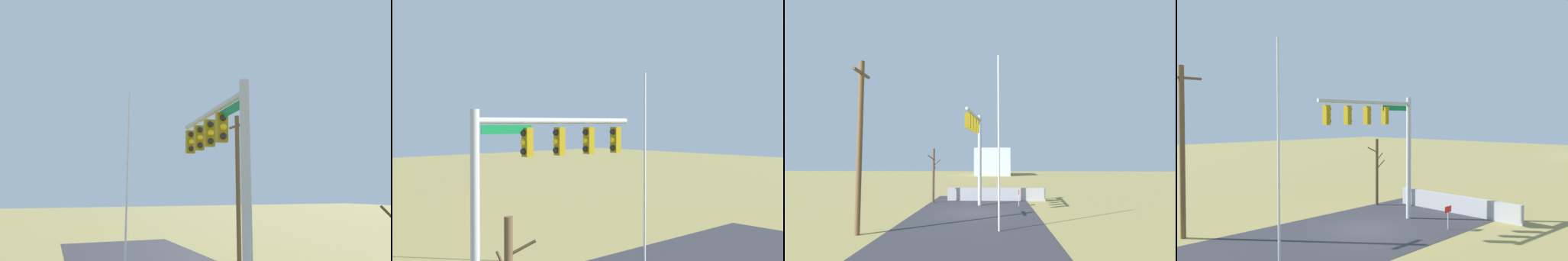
# 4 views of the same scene
# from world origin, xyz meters

# --- Properties ---
(ground_plane) EXTENTS (160.00, 160.00, 0.00)m
(ground_plane) POSITION_xyz_m (0.00, 0.00, 0.00)
(ground_plane) COLOR olive
(road_surface) EXTENTS (28.00, 8.00, 0.01)m
(road_surface) POSITION_xyz_m (-4.00, 0.00, 0.01)
(road_surface) COLOR #2D2D33
(road_surface) RESTS_ON ground_plane
(sidewalk_corner) EXTENTS (6.00, 6.00, 0.01)m
(sidewalk_corner) POSITION_xyz_m (4.36, -0.12, 0.00)
(sidewalk_corner) COLOR #B7B5AD
(sidewalk_corner) RESTS_ON ground_plane
(retaining_fence) EXTENTS (0.20, 8.36, 1.10)m
(retaining_fence) POSITION_xyz_m (6.38, -1.40, 0.55)
(retaining_fence) COLOR #A8A8AD
(retaining_fence) RESTS_ON ground_plane
(signal_mast) EXTENTS (6.29, 0.82, 6.99)m
(signal_mast) POSITION_xyz_m (1.41, 0.05, 5.02)
(signal_mast) COLOR #B2B5BA
(signal_mast) RESTS_ON ground_plane
(flagpole) EXTENTS (0.10, 0.10, 8.85)m
(flagpole) POSITION_xyz_m (-6.16, -1.49, 4.43)
(flagpole) COLOR silver
(flagpole) RESTS_ON ground_plane
(utility_pole) EXTENTS (1.90, 0.26, 8.32)m
(utility_pole) POSITION_xyz_m (-7.26, 5.17, 4.32)
(utility_pole) COLOR brown
(utility_pole) RESTS_ON ground_plane
(bare_tree) EXTENTS (1.27, 1.02, 4.43)m
(bare_tree) POSITION_xyz_m (4.75, 3.74, 2.27)
(bare_tree) COLOR brown
(bare_tree) RESTS_ON ground_plane
(open_sign) EXTENTS (0.56, 0.04, 1.22)m
(open_sign) POSITION_xyz_m (2.95, -3.09, 0.91)
(open_sign) COLOR silver
(open_sign) RESTS_ON ground_plane
(distant_building) EXTENTS (11.14, 7.90, 6.02)m
(distant_building) POSITION_xyz_m (54.95, -0.83, 3.01)
(distant_building) COLOR silver
(distant_building) RESTS_ON ground_plane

